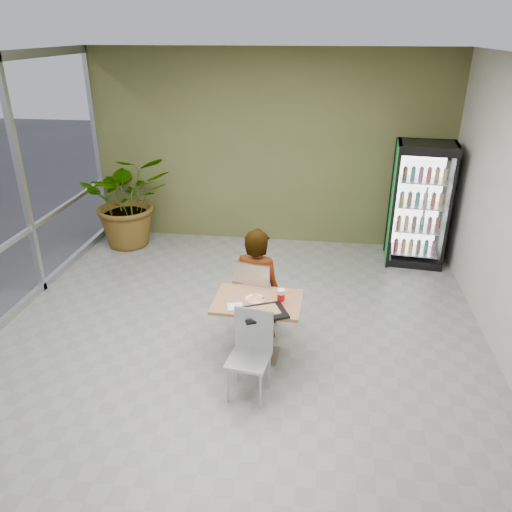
% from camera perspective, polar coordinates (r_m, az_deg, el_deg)
% --- Properties ---
extents(ground, '(7.00, 7.00, 0.00)m').
position_cam_1_polar(ground, '(5.92, -2.63, -11.06)').
color(ground, gray).
rests_on(ground, ground).
extents(room_envelope, '(6.00, 7.00, 3.20)m').
position_cam_1_polar(room_envelope, '(5.15, -2.97, 3.55)').
color(room_envelope, beige).
rests_on(room_envelope, ground).
extents(dining_table, '(0.97, 0.70, 0.75)m').
position_cam_1_polar(dining_table, '(5.56, 0.19, -6.98)').
color(dining_table, '#9F6E44').
rests_on(dining_table, ground).
extents(chair_far, '(0.53, 0.54, 1.02)m').
position_cam_1_polar(chair_far, '(5.92, -0.23, -4.17)').
color(chair_far, '#B7BABD').
rests_on(chair_far, ground).
extents(chair_near, '(0.46, 0.46, 0.91)m').
position_cam_1_polar(chair_near, '(5.10, -0.55, -10.25)').
color(chair_near, '#B7BABD').
rests_on(chair_near, ground).
extents(seated_woman, '(0.69, 0.52, 1.68)m').
position_cam_1_polar(seated_woman, '(5.99, 0.05, -4.38)').
color(seated_woman, black).
rests_on(seated_woman, ground).
extents(pizza_plate, '(0.29, 0.22, 0.03)m').
position_cam_1_polar(pizza_plate, '(5.45, -0.08, -4.85)').
color(pizza_plate, white).
rests_on(pizza_plate, dining_table).
extents(soda_cup, '(0.09, 0.09, 0.15)m').
position_cam_1_polar(soda_cup, '(5.37, 2.88, -4.64)').
color(soda_cup, white).
rests_on(soda_cup, dining_table).
extents(napkin_stack, '(0.20, 0.20, 0.02)m').
position_cam_1_polar(napkin_stack, '(5.30, -2.38, -5.86)').
color(napkin_stack, white).
rests_on(napkin_stack, dining_table).
extents(cafeteria_tray, '(0.56, 0.49, 0.03)m').
position_cam_1_polar(cafeteria_tray, '(5.20, 0.90, -6.48)').
color(cafeteria_tray, black).
rests_on(cafeteria_tray, dining_table).
extents(beverage_fridge, '(0.94, 0.75, 1.91)m').
position_cam_1_polar(beverage_fridge, '(8.16, 18.22, 5.59)').
color(beverage_fridge, black).
rests_on(beverage_fridge, ground).
extents(potted_plant, '(1.81, 1.71, 1.61)m').
position_cam_1_polar(potted_plant, '(8.75, -14.37, 6.25)').
color(potted_plant, '#325F26').
rests_on(potted_plant, ground).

